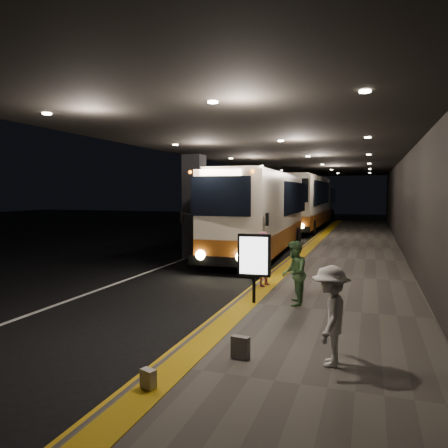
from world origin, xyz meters
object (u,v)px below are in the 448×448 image
Objects in this scene: passenger_boarding at (265,259)px; bag_plain at (148,379)px; coach_second at (304,205)px; passenger_waiting_white at (331,316)px; stanchion_post at (267,265)px; passenger_waiting_green at (294,273)px; coach_main at (261,216)px; bag_polka at (240,347)px; info_sign at (254,257)px; coach_third at (319,204)px.

bag_plain is (0.00, -6.88, -0.64)m from passenger_boarding.
coach_second reaches higher than bag_plain.
passenger_waiting_white is (4.17, -25.93, -0.96)m from coach_second.
stanchion_post is at bearing 90.25° from bag_plain.
bag_plain is at bearing -17.68° from passenger_waiting_green.
coach_main is 13.07m from bag_polka.
bag_polka is (0.88, -5.43, -0.60)m from passenger_boarding.
passenger_boarding is 5.80× the size of bag_plain.
bag_polka is 5.89m from stanchion_post.
coach_main is 7.48× the size of passenger_waiting_white.
passenger_waiting_green is at bearing 5.89° from info_sign.
stanchion_post is at bearing -84.34° from coach_second.
info_sign reaches higher than stanchion_post.
stanchion_post reaches higher than bag_polka.
coach_main is 24.32m from coach_third.
coach_second is 20.43m from stanchion_post.
bag_plain is (-1.14, -5.06, -0.63)m from passenger_waiting_green.
coach_second is 26.31m from bag_polka.
coach_main is at bearing -166.59° from passenger_waiting_green.
stanchion_post is (-0.03, 7.26, 0.41)m from bag_plain.
passenger_waiting_green is 1.02m from info_sign.
passenger_waiting_white is 6.08m from stanchion_post.
coach_third is 6.77× the size of info_sign.
passenger_boarding is at bearing 99.24° from bag_polka.
bag_plain is at bearing -166.97° from passenger_boarding.
coach_main reaches higher than passenger_boarding.
bag_polka is at bearing 58.68° from bag_plain.
bag_polka is at bearing -81.28° from passenger_waiting_white.
coach_main is 10.64× the size of stanchion_post.
passenger_waiting_green is (3.02, -9.08, -0.81)m from coach_main.
passenger_waiting_green is at bearing -61.94° from stanchion_post.
passenger_boarding is 5.53m from bag_polka.
bag_polka is 0.33× the size of stanchion_post.
coach_third is 10.43× the size of stanchion_post.
coach_second is 8.04× the size of passenger_waiting_white.
passenger_waiting_green is at bearing -87.30° from coach_third.
coach_second is 20.80m from passenger_boarding.
coach_main is 13.42m from coach_second.
coach_second is 10.90m from coach_third.
stanchion_post is (1.86, -20.31, -1.19)m from coach_second.
coach_second is 46.59× the size of bag_plain.
coach_third is (-0.14, 24.32, -0.02)m from coach_main.
passenger_boarding is 0.45m from stanchion_post.
passenger_waiting_green is at bearing 85.93° from bag_polka.
bag_polka is at bearing -81.06° from stanchion_post.
passenger_waiting_white is 2.88m from bag_plain.
coach_third is 33.56m from passenger_waiting_green.
info_sign is at bearing -84.39° from stanchion_post.
bag_plain is at bearing -89.75° from stanchion_post.
stanchion_post is at bearing 98.94° from bag_polka.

